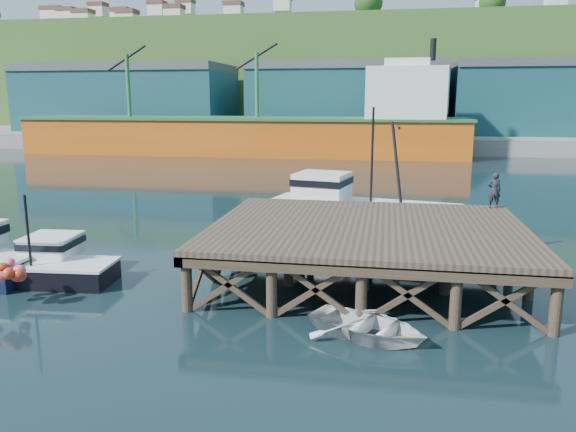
% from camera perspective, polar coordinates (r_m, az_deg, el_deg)
% --- Properties ---
extents(ground, '(300.00, 300.00, 0.00)m').
position_cam_1_polar(ground, '(23.34, -5.73, -5.45)').
color(ground, black).
rests_on(ground, ground).
extents(wharf, '(12.00, 10.00, 2.62)m').
position_cam_1_polar(wharf, '(21.83, 8.07, -1.44)').
color(wharf, brown).
rests_on(wharf, ground).
extents(far_quay, '(160.00, 40.00, 2.00)m').
position_cam_1_polar(far_quay, '(91.83, 6.19, 8.06)').
color(far_quay, gray).
rests_on(far_quay, ground).
extents(warehouse_left, '(32.00, 16.00, 9.00)m').
position_cam_1_polar(warehouse_left, '(95.72, -15.78, 11.14)').
color(warehouse_left, '#184252').
rests_on(warehouse_left, far_quay).
extents(warehouse_mid, '(28.00, 16.00, 9.00)m').
position_cam_1_polar(warehouse_mid, '(86.65, 6.04, 11.49)').
color(warehouse_mid, '#184252').
rests_on(warehouse_mid, far_quay).
extents(warehouse_right, '(30.00, 16.00, 9.00)m').
position_cam_1_polar(warehouse_right, '(89.67, 25.87, 10.40)').
color(warehouse_right, '#184252').
rests_on(warehouse_right, far_quay).
extents(cargo_ship, '(55.50, 10.00, 13.75)m').
position_cam_1_polar(cargo_ship, '(71.04, -1.91, 8.91)').
color(cargo_ship, '#D25A13').
rests_on(cargo_ship, ground).
extents(hillside, '(220.00, 50.00, 22.00)m').
position_cam_1_polar(hillside, '(121.66, 7.29, 13.65)').
color(hillside, '#2D511E').
rests_on(hillside, ground).
extents(boat_black, '(5.81, 4.87, 3.51)m').
position_cam_1_polar(boat_black, '(23.66, -23.63, -4.54)').
color(boat_black, black).
rests_on(boat_black, ground).
extents(trawler, '(10.24, 5.44, 6.51)m').
position_cam_1_polar(trawler, '(29.05, 7.09, 0.69)').
color(trawler, beige).
rests_on(trawler, ground).
extents(dinghy, '(4.41, 3.93, 0.75)m').
position_cam_1_polar(dinghy, '(16.95, 8.14, -10.96)').
color(dinghy, silver).
rests_on(dinghy, ground).
extents(dockworker, '(0.59, 0.39, 1.59)m').
position_cam_1_polar(dockworker, '(26.57, 20.22, 2.46)').
color(dockworker, black).
rests_on(dockworker, wharf).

